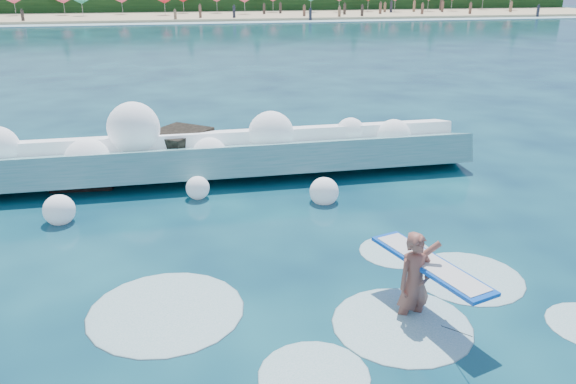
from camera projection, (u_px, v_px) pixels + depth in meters
name	position (u px, v px, depth m)	size (l,w,h in m)	color
ground	(231.00, 295.00, 10.55)	(200.00, 200.00, 0.00)	#061F37
beach	(173.00, 16.00, 81.77)	(140.00, 20.00, 0.40)	tan
wet_band	(174.00, 23.00, 71.78)	(140.00, 5.00, 0.08)	silver
breaking_wave	(182.00, 158.00, 16.72)	(17.36, 2.73, 1.50)	teal
rock_cluster	(74.00, 163.00, 16.67)	(8.26, 3.12, 1.31)	black
surfer_with_board	(418.00, 279.00, 9.70)	(1.32, 3.03, 1.89)	brown
wave_spray	(164.00, 146.00, 16.29)	(14.88, 4.42, 2.32)	white
surf_foam	(331.00, 308.00, 10.13)	(9.27, 5.24, 0.14)	silver
beach_umbrellas	(170.00, 1.00, 83.00)	(111.35, 6.54, 0.50)	red
beachgoers	(133.00, 12.00, 77.32)	(97.57, 13.65, 1.94)	#3F332D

